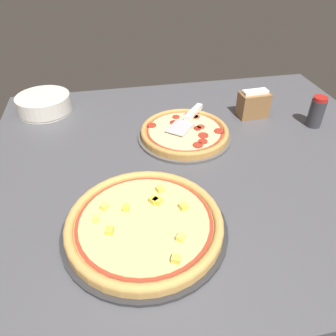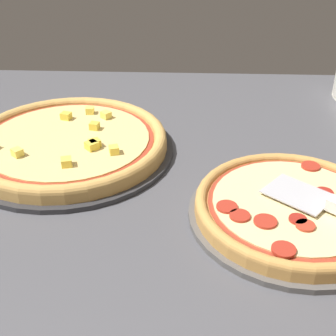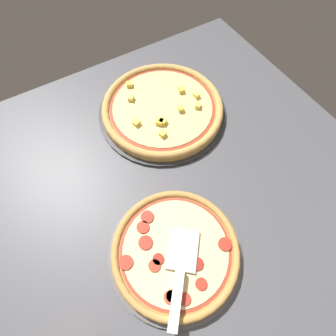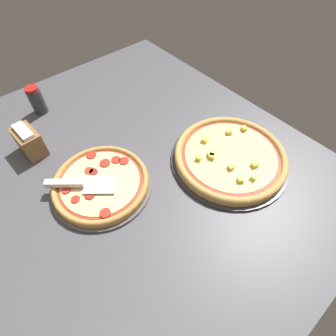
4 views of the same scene
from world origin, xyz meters
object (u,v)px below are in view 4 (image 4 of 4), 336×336
Objects in this scene: pizza_back at (230,156)px; parmesan_shaker at (37,100)px; napkin_holder at (29,141)px; serving_spatula at (73,184)px; pizza_front at (101,183)px.

pizza_back is 82.17cm from parmesan_shaker.
parmesan_shaker is at bearing -150.50° from pizza_back.
serving_spatula is at bearing 7.11° from napkin_holder.
serving_spatula reaches higher than pizza_back.
napkin_holder reaches higher than pizza_front.
pizza_front is 1.57× the size of serving_spatula.
pizza_back is at bearing 29.50° from parmesan_shaker.
serving_spatula is 47.87cm from parmesan_shaker.
pizza_back reaches higher than pizza_front.
napkin_holder is (-51.15, -52.35, 2.61)cm from pizza_back.
pizza_back is at bearing 63.54° from serving_spatula.
pizza_front is 46.39cm from pizza_back.
parmesan_shaker reaches higher than pizza_front.
pizza_front is 0.79× the size of pizza_back.
serving_spatula is 1.71× the size of parmesan_shaker.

